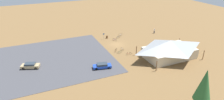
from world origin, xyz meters
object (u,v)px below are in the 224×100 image
lot_sign (104,35)px  bicycle_orange_lone_east (116,50)px  bike_pavilion (170,48)px  visitor_at_bikes (154,31)px  bicycle_white_edge_north (120,35)px  bicycle_blue_trailside (118,37)px  bicycle_purple_mid_cluster (115,40)px  pine_west (204,85)px  car_tan_second_row (30,66)px  bicycle_silver_by_bin (122,49)px  bicycle_red_yard_front (129,54)px  car_blue_front_row (102,66)px  bicycle_green_back_row (120,52)px  trash_bin (107,37)px

lot_sign → bicycle_orange_lone_east: 10.75m
bike_pavilion → visitor_at_bikes: (-7.79, -18.13, -1.79)m
lot_sign → bicycle_orange_lone_east: bearing=87.7°
bicycle_white_edge_north → bicycle_orange_lone_east: bearing=58.1°
bicycle_orange_lone_east → visitor_at_bikes: (-19.69, -8.93, 0.57)m
bicycle_blue_trailside → bicycle_orange_lone_east: bearing=60.9°
bicycle_white_edge_north → bicycle_purple_mid_cluster: 5.22m
pine_west → car_tan_second_row: 38.94m
bicycle_silver_by_bin → bicycle_red_yard_front: bearing=95.3°
car_blue_front_row → bicycle_purple_mid_cluster: bearing=-123.7°
pine_west → car_tan_second_row: pine_west is taller
bicycle_orange_lone_east → car_tan_second_row: car_tan_second_row is taller
bicycle_silver_by_bin → visitor_at_bikes: size_ratio=0.92×
car_tan_second_row → bicycle_green_back_row: bearing=177.2°
pine_west → car_blue_front_row: 23.76m
visitor_at_bikes → car_tan_second_row: bearing=12.2°
bicycle_red_yard_front → bicycle_blue_trailside: 13.33m
bicycle_blue_trailside → bicycle_orange_lone_east: size_ratio=1.14×
bike_pavilion → bicycle_purple_mid_cluster: bike_pavilion is taller
bike_pavilion → car_tan_second_row: bike_pavilion is taller
bike_pavilion → bicycle_green_back_row: size_ratio=8.84×
bicycle_orange_lone_east → bicycle_silver_by_bin: bearing=-178.7°
lot_sign → bicycle_green_back_row: 12.32m
lot_sign → visitor_at_bikes: size_ratio=1.21×
pine_west → bicycle_blue_trailside: bearing=-93.0°
car_blue_front_row → lot_sign: bearing=-112.5°
bicycle_white_edge_north → bicycle_purple_mid_cluster: bicycle_white_edge_north is taller
bike_pavilion → bicycle_orange_lone_east: (11.91, -9.21, -2.36)m
bike_pavilion → trash_bin: bearing=-63.6°
bike_pavilion → lot_sign: (11.48, -19.90, -1.34)m
trash_bin → pine_west: 39.85m
bicycle_red_yard_front → bicycle_white_edge_north: bearing=-107.3°
pine_west → bicycle_orange_lone_east: pine_west is taller
pine_west → bicycle_silver_by_bin: bearing=-87.7°
bicycle_blue_trailside → bicycle_orange_lone_east: (5.34, 9.58, 0.01)m
bicycle_green_back_row → car_tan_second_row: car_tan_second_row is taller
pine_west → lot_sign: bearing=-85.8°
bike_pavilion → bicycle_silver_by_bin: bearing=-43.6°
trash_bin → bicycle_white_edge_north: trash_bin is taller
lot_sign → bicycle_silver_by_bin: 10.84m
bicycle_orange_lone_east → bicycle_purple_mid_cluster: size_ratio=1.07×
pine_west → car_tan_second_row: size_ratio=1.76×
bicycle_green_back_row → bicycle_red_yard_front: bearing=136.9°
bicycle_orange_lone_east → car_blue_front_row: 10.39m
bicycle_white_edge_north → bicycle_green_back_row: bicycle_green_back_row is taller
bicycle_purple_mid_cluster → bicycle_orange_lone_east: bearing=68.0°
pine_west → bike_pavilion: bearing=-114.1°
pine_west → bicycle_purple_mid_cluster: 36.72m
bicycle_blue_trailside → car_blue_front_row: (12.48, 17.12, 0.30)m
pine_west → bicycle_silver_by_bin: size_ratio=4.94×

